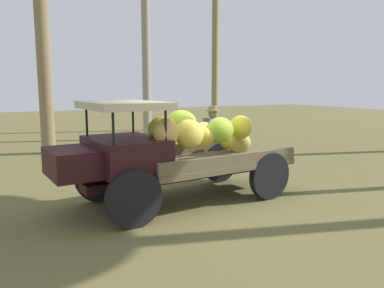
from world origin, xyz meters
TOP-DOWN VIEW (x-y plane):
  - ground_plane at (0.00, 0.00)m, footprint 60.00×60.00m
  - truck at (0.29, -0.07)m, footprint 4.55×2.05m
  - farmer at (-1.50, -1.61)m, footprint 0.52×0.48m
  - loose_banana_bunch at (-1.41, -2.70)m, footprint 0.55×0.71m

SIDE VIEW (x-z plane):
  - ground_plane at x=0.00m, z-range 0.00..0.00m
  - loose_banana_bunch at x=-1.41m, z-range -0.01..0.34m
  - farmer at x=-1.50m, z-range 0.11..1.80m
  - truck at x=0.29m, z-range 0.03..1.93m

